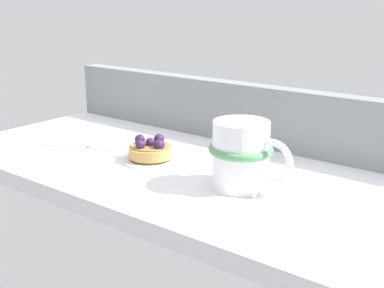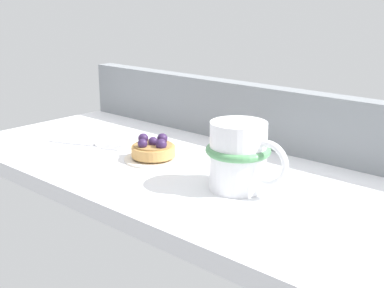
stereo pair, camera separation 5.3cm
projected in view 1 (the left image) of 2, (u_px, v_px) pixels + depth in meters
ground_plane at (176, 171)px, 87.92cm from camera, size 85.28×40.49×2.81cm
window_rail_back at (235, 112)px, 99.80cm from camera, size 83.58×3.73×11.58cm
dessert_plate at (151, 159)px, 88.76cm from camera, size 10.24×10.24×0.75cm
raspberry_tart at (151, 149)px, 88.27cm from camera, size 7.68×7.68×3.63cm
coffee_mug at (242, 154)px, 75.14cm from camera, size 13.46×9.70×10.26cm
dessert_fork at (79, 146)px, 96.21cm from camera, size 14.90×7.37×0.60cm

